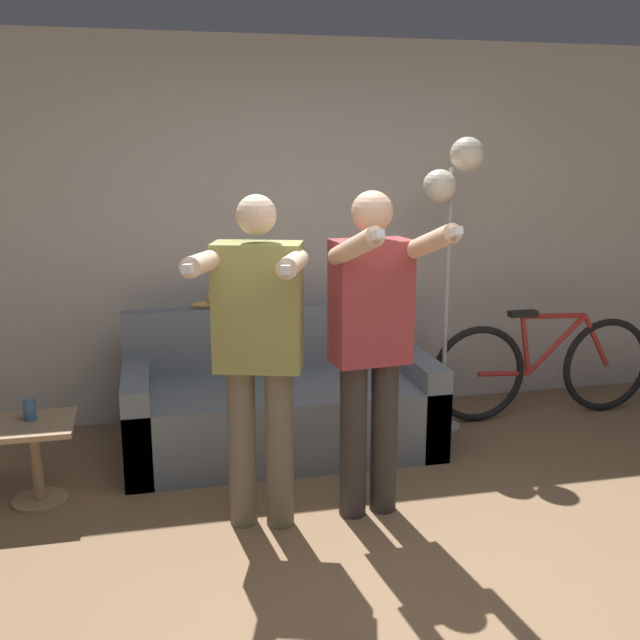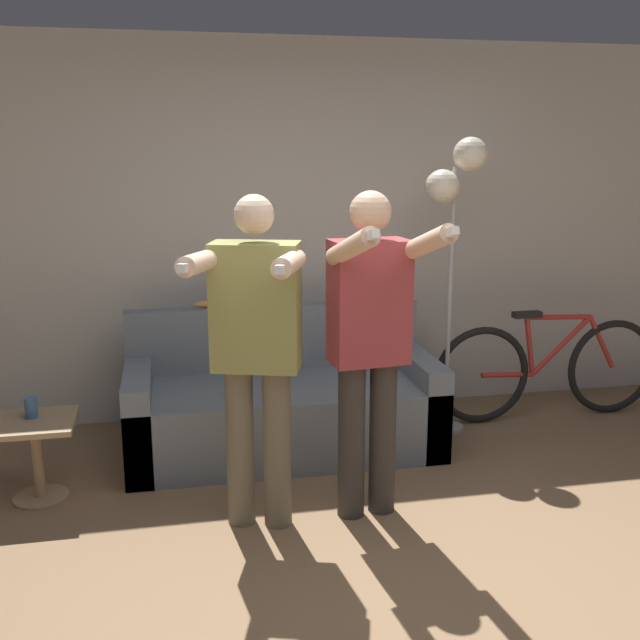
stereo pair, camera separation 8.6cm
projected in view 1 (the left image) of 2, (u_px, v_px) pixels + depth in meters
The scene contains 10 objects.
ground_plane at pixel (412, 612), 3.11m from camera, with size 16.00×16.00×0.00m, color #846647.
wall_back at pixel (293, 232), 5.23m from camera, with size 10.00×0.05×2.60m.
couch at pixel (281, 406), 4.73m from camera, with size 1.92×0.86×0.86m.
person_left at pixel (258, 343), 3.60m from camera, with size 0.62×0.77×1.67m.
person_right at pixel (372, 336), 3.73m from camera, with size 0.50×0.68×1.68m.
cat at pixel (233, 295), 4.83m from camera, with size 0.44×0.11×0.18m.
floor_lamp at pixel (452, 194), 4.78m from camera, with size 0.40×0.25×1.94m.
side_table at pixel (35, 445), 4.00m from camera, with size 0.42×0.42×0.46m.
cup at pixel (30, 410), 4.00m from camera, with size 0.07×0.07×0.11m.
bicycle at pixel (544, 367), 5.29m from camera, with size 1.68×0.07×0.78m.
Camera 1 is at (-0.99, -2.59, 1.89)m, focal length 42.00 mm.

